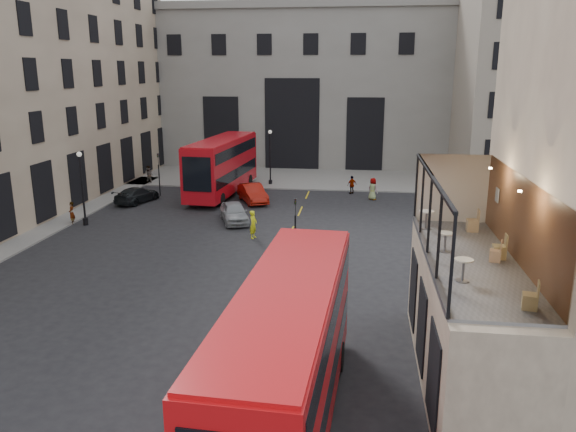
# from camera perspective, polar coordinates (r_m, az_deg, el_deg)

# --- Properties ---
(ground) EXTENTS (140.00, 140.00, 0.00)m
(ground) POSITION_cam_1_polar(r_m,az_deg,el_deg) (22.03, -0.35, -15.07)
(ground) COLOR black
(ground) RESTS_ON ground
(host_frontage) EXTENTS (3.00, 11.00, 4.50)m
(host_frontage) POSITION_cam_1_polar(r_m,az_deg,el_deg) (21.21, 17.62, -10.22)
(host_frontage) COLOR #C4B093
(host_frontage) RESTS_ON ground
(cafe_floor) EXTENTS (3.00, 10.00, 0.10)m
(cafe_floor) POSITION_cam_1_polar(r_m,az_deg,el_deg) (20.37, 18.12, -4.33)
(cafe_floor) COLOR slate
(cafe_floor) RESTS_ON host_frontage
(gateway) EXTENTS (35.00, 10.60, 18.00)m
(gateway) POSITION_cam_1_polar(r_m,az_deg,el_deg) (67.38, 0.95, 13.38)
(gateway) COLOR gray
(gateway) RESTS_ON ground
(building_right) EXTENTS (16.60, 18.60, 20.00)m
(building_right) POSITION_cam_1_polar(r_m,az_deg,el_deg) (61.44, 24.51, 12.91)
(building_right) COLOR gray
(building_right) RESTS_ON ground
(pavement_far) EXTENTS (40.00, 12.00, 0.12)m
(pavement_far) POSITION_cam_1_polar(r_m,az_deg,el_deg) (58.61, -1.17, 4.00)
(pavement_far) COLOR slate
(pavement_far) RESTS_ON ground
(traffic_light_near) EXTENTS (0.16, 0.20, 3.80)m
(traffic_light_near) POSITION_cam_1_polar(r_m,az_deg,el_deg) (32.29, 0.75, -0.59)
(traffic_light_near) COLOR black
(traffic_light_near) RESTS_ON ground
(traffic_light_far) EXTENTS (0.16, 0.20, 3.80)m
(traffic_light_far) POSITION_cam_1_polar(r_m,az_deg,el_deg) (50.85, -13.01, 4.68)
(traffic_light_far) COLOR black
(traffic_light_far) RESTS_ON ground
(street_lamp_a) EXTENTS (0.36, 0.36, 5.33)m
(street_lamp_a) POSITION_cam_1_polar(r_m,az_deg,el_deg) (42.68, -20.13, 2.24)
(street_lamp_a) COLOR black
(street_lamp_a) RESTS_ON ground
(street_lamp_b) EXTENTS (0.36, 0.36, 5.33)m
(street_lamp_b) POSITION_cam_1_polar(r_m,az_deg,el_deg) (54.31, -1.81, 5.64)
(street_lamp_b) COLOR black
(street_lamp_b) RESTS_ON ground
(bus_near) EXTENTS (3.34, 12.24, 4.84)m
(bus_near) POSITION_cam_1_polar(r_m,az_deg,el_deg) (17.37, -0.04, -13.55)
(bus_near) COLOR red
(bus_near) RESTS_ON ground
(bus_far) EXTENTS (3.83, 12.76, 5.02)m
(bus_far) POSITION_cam_1_polar(r_m,az_deg,el_deg) (50.36, -6.69, 5.32)
(bus_far) COLOR #B20C14
(bus_far) RESTS_ON ground
(car_a) EXTENTS (3.22, 4.70, 1.48)m
(car_a) POSITION_cam_1_polar(r_m,az_deg,el_deg) (41.39, -5.49, 0.37)
(car_a) COLOR gray
(car_a) RESTS_ON ground
(car_b) EXTENTS (3.49, 4.87, 1.53)m
(car_b) POSITION_cam_1_polar(r_m,az_deg,el_deg) (47.59, -3.61, 2.33)
(car_b) COLOR maroon
(car_b) RESTS_ON ground
(car_c) EXTENTS (3.00, 4.86, 1.31)m
(car_c) POSITION_cam_1_polar(r_m,az_deg,el_deg) (49.04, -15.09, 2.09)
(car_c) COLOR black
(car_c) RESTS_ON ground
(bicycle) EXTENTS (1.53, 0.56, 0.80)m
(bicycle) POSITION_cam_1_polar(r_m,az_deg,el_deg) (31.64, 2.24, -4.77)
(bicycle) COLOR gray
(bicycle) RESTS_ON ground
(cyclist) EXTENTS (0.59, 0.77, 1.88)m
(cyclist) POSITION_cam_1_polar(r_m,az_deg,el_deg) (37.32, -3.55, -0.87)
(cyclist) COLOR yellow
(cyclist) RESTS_ON ground
(pedestrian_a) EXTENTS (0.92, 0.73, 1.82)m
(pedestrian_a) POSITION_cam_1_polar(r_m,az_deg,el_deg) (56.54, -13.94, 4.05)
(pedestrian_a) COLOR gray
(pedestrian_a) RESTS_ON ground
(pedestrian_b) EXTENTS (1.15, 1.10, 1.57)m
(pedestrian_b) POSITION_cam_1_polar(r_m,az_deg,el_deg) (54.77, -4.69, 3.97)
(pedestrian_b) COLOR gray
(pedestrian_b) RESTS_ON ground
(pedestrian_c) EXTENTS (1.02, 0.87, 1.64)m
(pedestrian_c) POSITION_cam_1_polar(r_m,az_deg,el_deg) (51.01, 6.52, 3.16)
(pedestrian_c) COLOR gray
(pedestrian_c) RESTS_ON ground
(pedestrian_d) EXTENTS (1.10, 1.06, 1.90)m
(pedestrian_d) POSITION_cam_1_polar(r_m,az_deg,el_deg) (48.88, 8.60, 2.74)
(pedestrian_d) COLOR gray
(pedestrian_d) RESTS_ON ground
(pedestrian_e) EXTENTS (0.54, 0.68, 1.64)m
(pedestrian_e) POSITION_cam_1_polar(r_m,az_deg,el_deg) (43.61, -21.12, 0.28)
(pedestrian_e) COLOR gray
(pedestrian_e) RESTS_ON ground
(cafe_table_near) EXTENTS (0.57, 0.57, 0.72)m
(cafe_table_near) POSITION_cam_1_polar(r_m,az_deg,el_deg) (18.08, 17.40, -4.93)
(cafe_table_near) COLOR silver
(cafe_table_near) RESTS_ON cafe_floor
(cafe_table_mid) EXTENTS (0.57, 0.57, 0.71)m
(cafe_table_mid) POSITION_cam_1_polar(r_m,az_deg,el_deg) (20.79, 15.70, -2.27)
(cafe_table_mid) COLOR beige
(cafe_table_mid) RESTS_ON cafe_floor
(cafe_table_far) EXTENTS (0.60, 0.60, 0.76)m
(cafe_table_far) POSITION_cam_1_polar(r_m,az_deg,el_deg) (23.56, 13.89, -0.09)
(cafe_table_far) COLOR silver
(cafe_table_far) RESTS_ON cafe_floor
(cafe_chair_a) EXTENTS (0.47, 0.47, 0.81)m
(cafe_chair_a) POSITION_cam_1_polar(r_m,az_deg,el_deg) (16.78, 23.40, -7.87)
(cafe_chair_a) COLOR tan
(cafe_chair_a) RESTS_ON cafe_floor
(cafe_chair_b) EXTENTS (0.45, 0.45, 0.87)m
(cafe_chair_b) POSITION_cam_1_polar(r_m,az_deg,el_deg) (20.70, 20.70, -3.35)
(cafe_chair_b) COLOR tan
(cafe_chair_b) RESTS_ON cafe_floor
(cafe_chair_c) EXTENTS (0.45, 0.45, 0.75)m
(cafe_chair_c) POSITION_cam_1_polar(r_m,az_deg,el_deg) (20.35, 20.34, -3.73)
(cafe_chair_c) COLOR tan
(cafe_chair_c) RESTS_ON cafe_floor
(cafe_chair_d) EXTENTS (0.46, 0.46, 0.91)m
(cafe_chair_d) POSITION_cam_1_polar(r_m,az_deg,el_deg) (23.78, 18.26, -0.83)
(cafe_chair_d) COLOR tan
(cafe_chair_d) RESTS_ON cafe_floor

